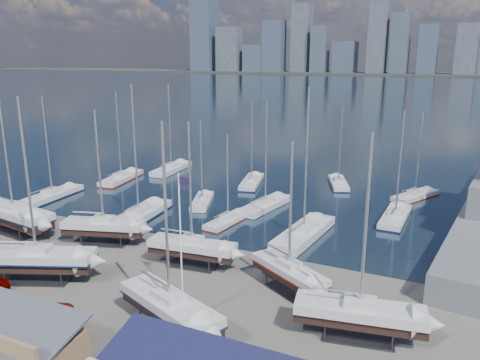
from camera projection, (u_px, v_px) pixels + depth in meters
The scene contains 27 objects.
ground at pixel (134, 277), 43.44m from camera, with size 1400.00×1400.00×0.00m, color #605E59.
water at pixel (420, 88), 314.97m from camera, with size 1400.00×600.00×0.40m, color #192C3B.
far_shore at pixel (440, 74), 542.36m from camera, with size 1400.00×80.00×2.20m, color #2D332D.
skyline at pixel (436, 40), 530.49m from camera, with size 639.14×43.80×107.69m.
sailboat_cradle_0 at pixel (14, 215), 54.00m from camera, with size 11.71×4.70×18.22m.
sailboat_cradle_2 at pixel (104, 226), 50.77m from camera, with size 9.23×5.05×14.63m.
sailboat_cradle_3 at pixel (37, 259), 42.27m from camera, with size 10.68×6.65×16.68m.
sailboat_cradle_4 at pixel (192, 247), 45.25m from camera, with size 8.81×3.25×14.21m.
sailboat_cradle_5 at pixel (170, 307), 34.22m from camera, with size 10.04×6.09×15.73m.
sailboat_cradle_6 at pixel (289, 272), 40.18m from camera, with size 8.12×6.09×13.30m.
sailboat_cradle_7 at pixel (360, 313), 33.44m from camera, with size 9.52×4.14×15.11m.
sailboat_moored_0 at pixel (53, 197), 67.59m from camera, with size 3.60×10.43×15.32m.
sailboat_moored_1 at pixel (121, 179), 77.28m from camera, with size 4.44×10.53×15.26m.
sailboat_moored_2 at pixel (171, 170), 83.66m from camera, with size 3.92×10.81×15.98m.
sailboat_moored_3 at pixel (139, 217), 58.84m from camera, with size 4.53×12.05×17.60m.
sailboat_moored_4 at pixel (202, 202), 65.00m from camera, with size 4.99×8.34×12.18m.
sailboat_moored_5 at pixel (252, 183), 74.94m from camera, with size 4.81×9.77×14.08m.
sailboat_moored_6 at pixel (228, 221), 57.46m from camera, with size 3.13×8.02×11.67m.
sailboat_moored_7 at pixel (265, 206), 63.09m from camera, with size 4.34×10.21×14.94m.
sailboat_moored_8 at pixel (338, 184), 74.39m from camera, with size 5.31×8.93×12.91m.
sailboat_moored_9 at pixel (304, 235), 52.83m from camera, with size 4.30×11.91×17.61m.
sailboat_moored_10 at pixel (395, 218), 58.52m from camera, with size 3.03×9.73×14.41m.
sailboat_moored_11 at pixel (415, 197), 67.55m from camera, with size 6.21×8.97×13.18m.
car_b at pixel (23, 318), 35.33m from camera, with size 1.50×4.31×1.42m, color gray.
car_c at pixel (43, 326), 34.08m from camera, with size 2.68×5.80×1.61m, color gray.
car_d at pixel (143, 358), 30.63m from camera, with size 1.85×4.55×1.32m, color gray.
flagpole at pixel (181, 232), 36.88m from camera, with size 0.99×0.12×11.19m.
Camera 1 is at (25.85, -41.77, 19.73)m, focal length 35.00 mm.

